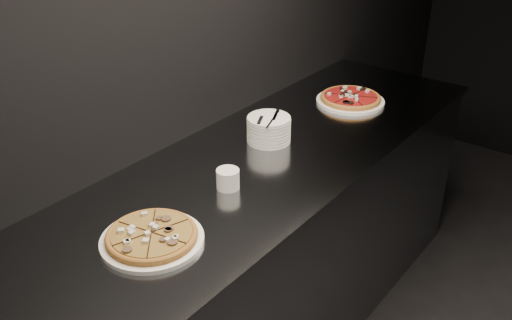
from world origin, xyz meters
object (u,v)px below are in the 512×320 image
Objects in this scene: cutlery at (268,118)px; ramekin at (228,178)px; plate_stack at (269,129)px; counter at (268,248)px; pizza_tomato at (350,99)px; pizza_mushroom at (152,237)px.

cutlery reaches higher than ramekin.
plate_stack is 0.41m from ramekin.
counter is 6.45× the size of pizza_tomato.
cutlery is (0.01, -0.01, 0.06)m from plate_stack.
cutlery is (-0.07, 0.09, 0.57)m from counter.
ramekin is at bearing -87.38° from pizza_tomato.
pizza_tomato is at bearing 92.89° from pizza_mushroom.
counter is 13.70× the size of plate_stack.
cutlery is at bearing 105.19° from ramekin.
plate_stack is 0.95× the size of cutlery.
counter is 0.83m from pizza_mushroom.
plate_stack reaches higher than ramekin.
plate_stack is at bearing 105.65° from ramekin.
pizza_mushroom is 0.88× the size of pizza_tomato.
pizza_mushroom is at bearing -106.62° from cutlery.
counter is at bearing -52.98° from plate_stack.
counter is 0.58m from ramekin.
ramekin is at bearing -100.80° from cutlery.
plate_stack reaches higher than pizza_mushroom.
counter is 7.33× the size of pizza_mushroom.
pizza_mushroom reaches higher than counter.
pizza_tomato is 0.96m from ramekin.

